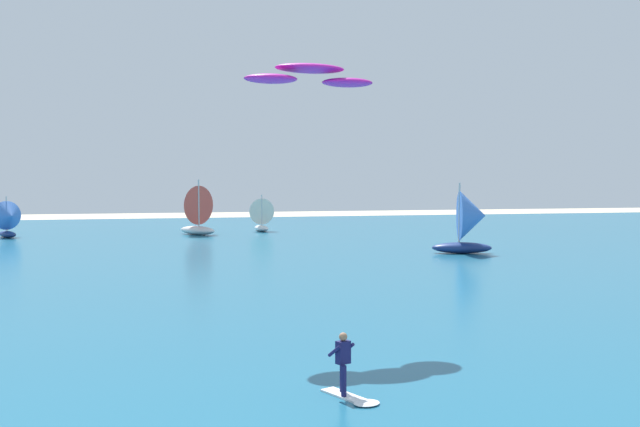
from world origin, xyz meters
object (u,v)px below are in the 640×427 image
Objects in this scene: kite at (310,76)px; sailboat_far_left at (471,221)px; kitesurfer at (348,375)px; sailboat_trailing at (260,214)px; sailboat_near_shore at (193,209)px; sailboat_mid_right at (9,219)px.

kite is 30.17m from sailboat_far_left.
sailboat_trailing is (5.50, 56.60, 1.07)m from kitesurfer.
kitesurfer is at bearing -118.36° from sailboat_far_left.
sailboat_near_shore is at bearing 131.13° from sailboat_far_left.
sailboat_far_left is at bearing -48.87° from sailboat_near_shore.
sailboat_near_shore reaches higher than sailboat_far_left.
kitesurfer is at bearing -71.83° from sailboat_mid_right.
sailboat_trailing is at bearing 7.99° from sailboat_mid_right.
sailboat_near_shore is at bearing 0.89° from sailboat_mid_right.
sailboat_mid_right is at bearing -179.11° from sailboat_near_shore.
sailboat_trailing is (4.84, 48.49, -7.62)m from kite.
sailboat_mid_right is 16.26m from sailboat_near_shore.
sailboat_near_shore is 7.43m from sailboat_trailing.
sailboat_far_left is at bearing 61.64° from kitesurfer.
kite is at bearing -68.12° from sailboat_mid_right.
sailboat_far_left is at bearing -31.19° from sailboat_mid_right.
kite is 1.00× the size of sailboat_far_left.
sailboat_mid_right is 0.71× the size of sailboat_near_shore.
kite reaches higher than sailboat_trailing.
kite is at bearing -124.75° from sailboat_far_left.
kitesurfer is 56.88m from sailboat_trailing.
sailboat_far_left is 0.98× the size of sailboat_near_shore.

